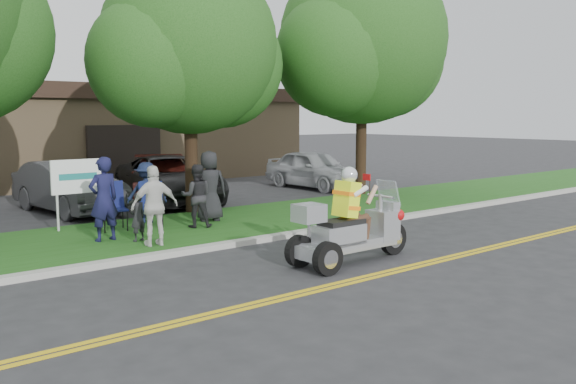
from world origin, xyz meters
TOP-DOWN VIEW (x-y plane):
  - ground at (0.00, 0.00)m, footprint 120.00×120.00m
  - centerline_near at (0.00, -0.58)m, footprint 60.00×0.10m
  - centerline_far at (0.00, -0.42)m, footprint 60.00×0.10m
  - curb at (0.00, 3.05)m, footprint 60.00×0.25m
  - grass_verge at (0.00, 5.20)m, footprint 60.00×4.00m
  - commercial_building at (2.00, 18.98)m, footprint 18.00×8.20m
  - tree_mid at (0.55, 7.23)m, footprint 5.88×4.80m
  - tree_right at (7.06, 7.03)m, footprint 6.86×5.60m
  - business_sign at (-2.90, 6.60)m, footprint 1.25×0.06m
  - trike_scooter at (-0.06, 0.42)m, footprint 2.79×0.93m
  - lawn_chair_a at (-1.40, 5.89)m, footprint 0.75×0.76m
  - lawn_chair_b at (-2.33, 6.02)m, footprint 0.70×0.72m
  - spectator_adult_left at (-2.99, 4.87)m, footprint 0.69×0.49m
  - spectator_adult_mid at (-0.65, 5.01)m, footprint 0.92×0.86m
  - spectator_adult_right at (-2.38, 3.73)m, footprint 1.02×0.54m
  - spectator_chair_a at (-1.26, 6.38)m, footprint 1.12×0.92m
  - spectator_chair_b at (0.07, 5.58)m, footprint 1.01×0.82m
  - child_left at (-2.46, 4.37)m, footprint 0.43×0.35m
  - parked_car_left at (-2.00, 9.79)m, footprint 2.02×4.63m
  - parked_car_mid at (1.16, 9.76)m, footprint 3.54×5.78m
  - parked_car_right at (1.27, 10.38)m, footprint 3.83×5.30m
  - parked_car_far_right at (7.36, 9.82)m, footprint 1.79×4.34m

SIDE VIEW (x-z plane):
  - ground at x=0.00m, z-range 0.00..0.00m
  - centerline_near at x=0.00m, z-range 0.00..0.01m
  - centerline_far at x=0.00m, z-range 0.00..0.01m
  - grass_verge at x=0.00m, z-range 0.01..0.11m
  - curb at x=0.00m, z-range 0.00..0.12m
  - child_left at x=-2.46m, z-range 0.10..1.15m
  - trike_scooter at x=-0.06m, z-range -0.28..1.56m
  - lawn_chair_a at x=-1.40m, z-range 0.17..1.24m
  - parked_car_right at x=1.27m, z-range 0.00..1.43m
  - parked_car_far_right at x=7.36m, z-range 0.00..1.47m
  - lawn_chair_b at x=-2.33m, z-range 0.18..1.30m
  - parked_car_left at x=-2.00m, z-range 0.00..1.48m
  - parked_car_mid at x=1.16m, z-range 0.00..1.50m
  - spectator_adult_mid at x=-0.65m, z-range 0.10..1.62m
  - spectator_chair_a at x=-1.26m, z-range 0.10..1.62m
  - spectator_adult_right at x=-2.38m, z-range 0.10..1.76m
  - spectator_chair_b at x=0.07m, z-range 0.10..1.89m
  - spectator_adult_left at x=-2.99m, z-range 0.10..1.91m
  - business_sign at x=-2.90m, z-range 0.38..2.13m
  - commercial_building at x=2.00m, z-range 0.01..4.01m
  - tree_mid at x=0.55m, z-range 0.91..7.96m
  - tree_right at x=7.06m, z-range 0.99..9.06m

